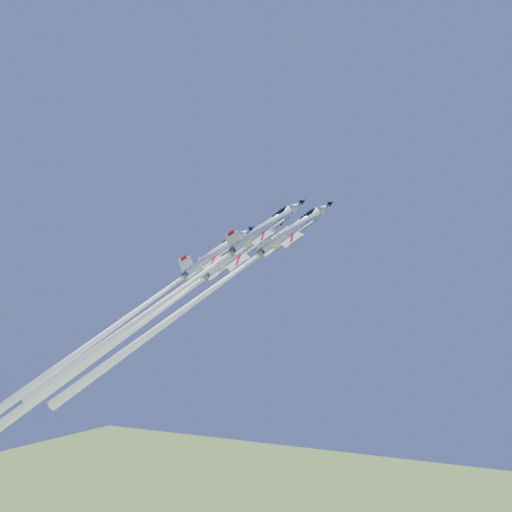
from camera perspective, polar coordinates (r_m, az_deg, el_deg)
The scene contains 4 objects.
jet_lead at distance 98.11m, azimuth -5.34°, elevation -3.99°, with size 34.74×29.34×39.82m.
jet_left at distance 105.77m, azimuth -11.78°, elevation -6.91°, with size 40.68×34.52×46.88m.
jet_right at distance 89.39m, azimuth -8.02°, elevation -3.66°, with size 31.15×26.25×35.62m.
jet_slot at distance 95.08m, azimuth -13.40°, elevation -6.47°, with size 32.66×27.83×37.80m.
Camera 1 is at (44.49, -84.55, 91.24)m, focal length 40.00 mm.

